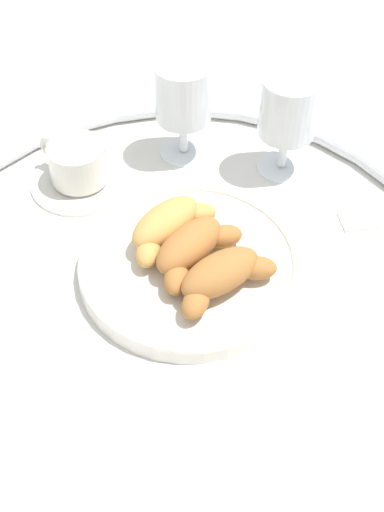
{
  "coord_description": "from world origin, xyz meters",
  "views": [
    {
      "loc": [
        0.38,
        0.31,
        0.59
      ],
      "look_at": [
        -0.02,
        0.0,
        0.03
      ],
      "focal_mm": 45.35,
      "sensor_mm": 36.0,
      "label": 1
    }
  ],
  "objects": [
    {
      "name": "ground_plane",
      "position": [
        0.0,
        0.0,
        0.0
      ],
      "size": [
        2.2,
        2.2,
        0.0
      ],
      "primitive_type": "plane",
      "color": "silver"
    },
    {
      "name": "table_chrome_rim",
      "position": [
        0.0,
        0.0,
        0.01
      ],
      "size": [
        0.68,
        0.68,
        0.02
      ],
      "primitive_type": "torus",
      "color": "silver",
      "rests_on": "ground_plane"
    },
    {
      "name": "pastry_plate",
      "position": [
        -0.02,
        0.0,
        0.01
      ],
      "size": [
        0.26,
        0.26,
        0.02
      ],
      "color": "silver",
      "rests_on": "ground_plane"
    },
    {
      "name": "croissant_large",
      "position": [
        -0.03,
        -0.04,
        0.04
      ],
      "size": [
        0.14,
        0.07,
        0.04
      ],
      "color": "#D6994C",
      "rests_on": "pastry_plate"
    },
    {
      "name": "croissant_small",
      "position": [
        -0.02,
        0.01,
        0.04
      ],
      "size": [
        0.14,
        0.07,
        0.04
      ],
      "color": "#AD6B33",
      "rests_on": "pastry_plate"
    },
    {
      "name": "croissant_extra",
      "position": [
        -0.0,
        0.06,
        0.04
      ],
      "size": [
        0.13,
        0.09,
        0.04
      ],
      "color": "#AD6B33",
      "rests_on": "pastry_plate"
    },
    {
      "name": "coffee_cup_near",
      "position": [
        -0.05,
        -0.22,
        0.03
      ],
      "size": [
        0.14,
        0.14,
        0.06
      ],
      "color": "silver",
      "rests_on": "ground_plane"
    },
    {
      "name": "juice_glass_left",
      "position": [
        -0.25,
        -0.02,
        0.09
      ],
      "size": [
        0.08,
        0.08,
        0.14
      ],
      "color": "white",
      "rests_on": "ground_plane"
    },
    {
      "name": "juice_glass_right",
      "position": [
        -0.19,
        -0.14,
        0.1
      ],
      "size": [
        0.08,
        0.08,
        0.14
      ],
      "color": "white",
      "rests_on": "ground_plane"
    },
    {
      "name": "sugar_packet",
      "position": [
        -0.22,
        0.12,
        0.0
      ],
      "size": [
        0.06,
        0.06,
        0.01
      ],
      "primitive_type": "cube",
      "rotation": [
        0.0,
        0.0,
        -0.76
      ],
      "color": "white",
      "rests_on": "ground_plane"
    }
  ]
}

